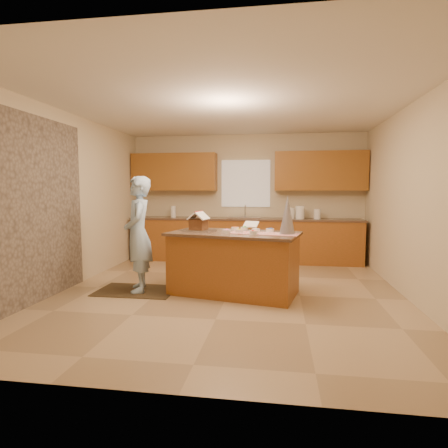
{
  "coord_description": "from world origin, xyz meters",
  "views": [
    {
      "loc": [
        0.71,
        -5.25,
        1.51
      ],
      "look_at": [
        -0.1,
        0.2,
        1.0
      ],
      "focal_mm": 29.45,
      "sensor_mm": 36.0,
      "label": 1
    }
  ],
  "objects_px": {
    "island_base": "(234,264)",
    "gingerbread_house": "(199,223)",
    "tinsel_tree": "(287,215)",
    "boy": "(138,234)"
  },
  "relations": [
    {
      "from": "island_base",
      "to": "boy",
      "type": "relative_size",
      "value": 1.03
    },
    {
      "from": "tinsel_tree",
      "to": "island_base",
      "type": "bearing_deg",
      "value": 171.54
    },
    {
      "from": "tinsel_tree",
      "to": "boy",
      "type": "xyz_separation_m",
      "value": [
        -2.17,
        0.01,
        -0.31
      ]
    },
    {
      "from": "tinsel_tree",
      "to": "gingerbread_house",
      "type": "height_order",
      "value": "tinsel_tree"
    },
    {
      "from": "gingerbread_house",
      "to": "tinsel_tree",
      "type": "bearing_deg",
      "value": -7.82
    },
    {
      "from": "boy",
      "to": "gingerbread_house",
      "type": "distance_m",
      "value": 0.91
    },
    {
      "from": "island_base",
      "to": "gingerbread_house",
      "type": "distance_m",
      "value": 0.81
    },
    {
      "from": "island_base",
      "to": "tinsel_tree",
      "type": "xyz_separation_m",
      "value": [
        0.76,
        -0.11,
        0.74
      ]
    },
    {
      "from": "island_base",
      "to": "tinsel_tree",
      "type": "bearing_deg",
      "value": 3.67
    },
    {
      "from": "boy",
      "to": "gingerbread_house",
      "type": "xyz_separation_m",
      "value": [
        0.88,
        0.17,
        0.16
      ]
    }
  ]
}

